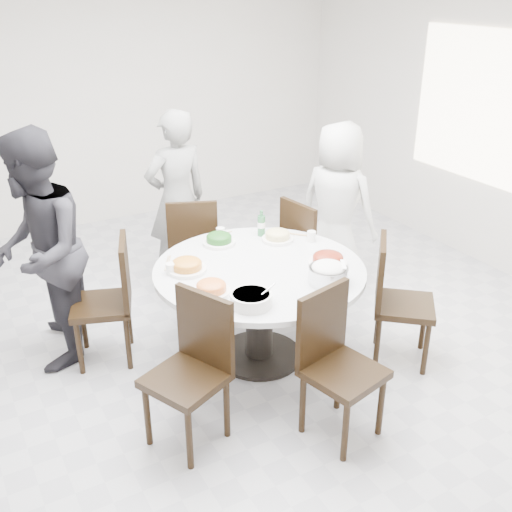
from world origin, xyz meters
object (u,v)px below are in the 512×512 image
diner_right (337,206)px  beverage_bottle (261,223)px  chair_s (344,370)px  soup_bowl (251,299)px  chair_sw (185,376)px  chair_nw (101,302)px  chair_ne (313,251)px  chair_se (405,303)px  chair_n (193,246)px  rice_bowl (328,275)px  diner_middle (177,200)px  diner_left (39,252)px  dining_table (259,314)px

diner_right → beverage_bottle: diner_right is taller
chair_s → diner_right: 2.08m
soup_bowl → beverage_bottle: size_ratio=1.26×
chair_sw → soup_bowl: size_ratio=3.59×
chair_nw → chair_s: same height
chair_ne → chair_se: (0.06, -1.07, 0.00)m
chair_n → chair_se: 1.91m
chair_se → rice_bowl: bearing=121.5°
diner_right → diner_middle: (-1.23, 0.72, 0.05)m
chair_s → rice_bowl: 0.68m
diner_left → chair_n: bearing=123.6°
chair_ne → rice_bowl: 1.17m
chair_ne → rice_bowl: bearing=141.9°
chair_ne → chair_se: 1.08m
diner_middle → soup_bowl: bearing=77.0°
chair_s → beverage_bottle: beverage_bottle is taller
chair_ne → dining_table: bearing=114.8°
chair_sw → rice_bowl: bearing=72.8°
chair_se → soup_bowl: chair_se is taller
diner_right → soup_bowl: bearing=101.8°
diner_right → soup_bowl: diner_right is taller
chair_nw → chair_se: 2.19m
chair_ne → chair_se: same height
diner_left → diner_right: bearing=106.5°
diner_middle → rice_bowl: 1.90m
chair_ne → diner_middle: diner_middle is taller
chair_s → soup_bowl: 0.71m
diner_middle → chair_se: bearing=110.8°
chair_ne → chair_se: size_ratio=1.00×
chair_se → chair_n: bearing=69.6°
chair_ne → beverage_bottle: 0.66m
chair_nw → diner_left: size_ratio=0.55×
chair_s → diner_middle: (-0.06, 2.42, 0.33)m
diner_right → diner_middle: bearing=33.8°
chair_n → chair_s: size_ratio=1.00×
chair_n → chair_s: 2.12m
chair_s → diner_middle: diner_middle is taller
diner_right → soup_bowl: (-1.52, -1.16, 0.03)m
diner_left → rice_bowl: bearing=71.1°
chair_n → chair_nw: bearing=52.7°
diner_left → beverage_bottle: diner_left is taller
dining_table → diner_right: bearing=31.0°
diner_right → diner_left: bearing=63.5°
diner_middle → beverage_bottle: (0.32, -0.95, 0.05)m
chair_sw → beverage_bottle: bearing=109.2°
chair_n → diner_right: size_ratio=0.63×
chair_ne → chair_nw: bearing=81.7°
chair_s → chair_nw: bearing=110.9°
diner_left → dining_table: bearing=77.7°
chair_nw → rice_bowl: chair_nw is taller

